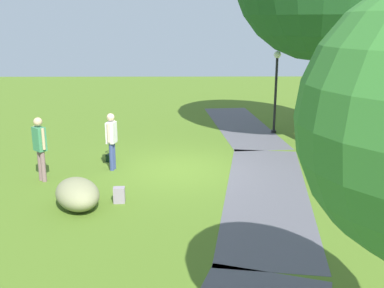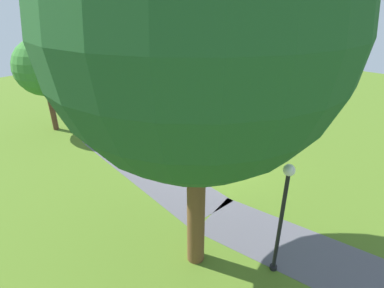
{
  "view_description": "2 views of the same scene",
  "coord_description": "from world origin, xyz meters",
  "px_view_note": "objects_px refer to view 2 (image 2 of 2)",
  "views": [
    {
      "loc": [
        13.08,
        0.17,
        4.34
      ],
      "look_at": [
        0.06,
        0.3,
        0.81
      ],
      "focal_mm": 42.42,
      "sensor_mm": 36.0,
      "label": 1
    },
    {
      "loc": [
        -6.82,
        9.56,
        6.65
      ],
      "look_at": [
        1.02,
        0.33,
        0.71
      ],
      "focal_mm": 28.41,
      "sensor_mm": 36.0,
      "label": 2
    }
  ],
  "objects_px": {
    "young_tree_near_path": "(43,68)",
    "man_near_boulder": "(244,112)",
    "handbag_on_grass": "(258,147)",
    "lamp_post": "(283,209)",
    "backpack_by_boulder": "(192,133)",
    "woman_with_handbag": "(241,127)",
    "frisbee_on_grass": "(205,108)",
    "lawn_boulder": "(199,123)",
    "large_shade_tree": "(197,30)"
  },
  "relations": [
    {
      "from": "woman_with_handbag",
      "to": "young_tree_near_path",
      "type": "bearing_deg",
      "value": 28.1
    },
    {
      "from": "lamp_post",
      "to": "woman_with_handbag",
      "type": "bearing_deg",
      "value": -50.87
    },
    {
      "from": "handbag_on_grass",
      "to": "man_near_boulder",
      "type": "bearing_deg",
      "value": -40.41
    },
    {
      "from": "large_shade_tree",
      "to": "man_near_boulder",
      "type": "bearing_deg",
      "value": -66.11
    },
    {
      "from": "lamp_post",
      "to": "backpack_by_boulder",
      "type": "relative_size",
      "value": 8.11
    },
    {
      "from": "handbag_on_grass",
      "to": "lamp_post",
      "type": "bearing_deg",
      "value": 122.49
    },
    {
      "from": "lawn_boulder",
      "to": "woman_with_handbag",
      "type": "height_order",
      "value": "woman_with_handbag"
    },
    {
      "from": "lamp_post",
      "to": "lawn_boulder",
      "type": "relative_size",
      "value": 1.79
    },
    {
      "from": "handbag_on_grass",
      "to": "backpack_by_boulder",
      "type": "relative_size",
      "value": 0.9
    },
    {
      "from": "young_tree_near_path",
      "to": "man_near_boulder",
      "type": "relative_size",
      "value": 2.66
    },
    {
      "from": "young_tree_near_path",
      "to": "lamp_post",
      "type": "height_order",
      "value": "young_tree_near_path"
    },
    {
      "from": "lawn_boulder",
      "to": "frisbee_on_grass",
      "type": "bearing_deg",
      "value": -57.29
    },
    {
      "from": "lamp_post",
      "to": "lawn_boulder",
      "type": "bearing_deg",
      "value": -38.86
    },
    {
      "from": "woman_with_handbag",
      "to": "handbag_on_grass",
      "type": "bearing_deg",
      "value": -164.93
    },
    {
      "from": "backpack_by_boulder",
      "to": "young_tree_near_path",
      "type": "bearing_deg",
      "value": 33.54
    },
    {
      "from": "young_tree_near_path",
      "to": "woman_with_handbag",
      "type": "xyz_separation_m",
      "value": [
        -8.9,
        -4.75,
        -2.38
      ]
    },
    {
      "from": "man_near_boulder",
      "to": "backpack_by_boulder",
      "type": "xyz_separation_m",
      "value": [
        1.61,
        2.39,
        -0.87
      ]
    },
    {
      "from": "large_shade_tree",
      "to": "frisbee_on_grass",
      "type": "height_order",
      "value": "large_shade_tree"
    },
    {
      "from": "lawn_boulder",
      "to": "frisbee_on_grass",
      "type": "distance_m",
      "value": 3.56
    },
    {
      "from": "woman_with_handbag",
      "to": "lamp_post",
      "type": "bearing_deg",
      "value": 129.13
    },
    {
      "from": "lawn_boulder",
      "to": "large_shade_tree",
      "type": "bearing_deg",
      "value": 128.68
    },
    {
      "from": "lawn_boulder",
      "to": "woman_with_handbag",
      "type": "bearing_deg",
      "value": 172.72
    },
    {
      "from": "young_tree_near_path",
      "to": "handbag_on_grass",
      "type": "height_order",
      "value": "young_tree_near_path"
    },
    {
      "from": "young_tree_near_path",
      "to": "man_near_boulder",
      "type": "bearing_deg",
      "value": -140.32
    },
    {
      "from": "large_shade_tree",
      "to": "backpack_by_boulder",
      "type": "xyz_separation_m",
      "value": [
        5.43,
        -6.24,
        -5.86
      ]
    },
    {
      "from": "large_shade_tree",
      "to": "handbag_on_grass",
      "type": "xyz_separation_m",
      "value": [
        1.97,
        -7.04,
        -5.91
      ]
    },
    {
      "from": "large_shade_tree",
      "to": "lamp_post",
      "type": "distance_m",
      "value": 4.56
    },
    {
      "from": "lamp_post",
      "to": "handbag_on_grass",
      "type": "bearing_deg",
      "value": -57.51
    },
    {
      "from": "large_shade_tree",
      "to": "lamp_post",
      "type": "relative_size",
      "value": 2.81
    },
    {
      "from": "lamp_post",
      "to": "woman_with_handbag",
      "type": "xyz_separation_m",
      "value": [
        4.68,
        -5.75,
        -1.01
      ]
    },
    {
      "from": "lamp_post",
      "to": "large_shade_tree",
      "type": "bearing_deg",
      "value": 30.02
    },
    {
      "from": "large_shade_tree",
      "to": "backpack_by_boulder",
      "type": "distance_m",
      "value": 10.13
    },
    {
      "from": "man_near_boulder",
      "to": "handbag_on_grass",
      "type": "xyz_separation_m",
      "value": [
        -1.85,
        1.58,
        -0.93
      ]
    },
    {
      "from": "woman_with_handbag",
      "to": "man_near_boulder",
      "type": "distance_m",
      "value": 2.06
    },
    {
      "from": "young_tree_near_path",
      "to": "lamp_post",
      "type": "bearing_deg",
      "value": 175.81
    },
    {
      "from": "young_tree_near_path",
      "to": "woman_with_handbag",
      "type": "bearing_deg",
      "value": -151.9
    },
    {
      "from": "handbag_on_grass",
      "to": "frisbee_on_grass",
      "type": "relative_size",
      "value": 1.56
    },
    {
      "from": "young_tree_near_path",
      "to": "frisbee_on_grass",
      "type": "distance_m",
      "value": 9.68
    },
    {
      "from": "man_near_boulder",
      "to": "frisbee_on_grass",
      "type": "height_order",
      "value": "man_near_boulder"
    },
    {
      "from": "lamp_post",
      "to": "backpack_by_boulder",
      "type": "bearing_deg",
      "value": -35.42
    },
    {
      "from": "lawn_boulder",
      "to": "handbag_on_grass",
      "type": "xyz_separation_m",
      "value": [
        -3.79,
        0.14,
        -0.21
      ]
    },
    {
      "from": "woman_with_handbag",
      "to": "frisbee_on_grass",
      "type": "xyz_separation_m",
      "value": [
        4.83,
        -3.35,
        -1.0
      ]
    },
    {
      "from": "large_shade_tree",
      "to": "backpack_by_boulder",
      "type": "height_order",
      "value": "large_shade_tree"
    },
    {
      "from": "lawn_boulder",
      "to": "backpack_by_boulder",
      "type": "relative_size",
      "value": 4.53
    },
    {
      "from": "lamp_post",
      "to": "woman_with_handbag",
      "type": "relative_size",
      "value": 1.87
    },
    {
      "from": "young_tree_near_path",
      "to": "handbag_on_grass",
      "type": "xyz_separation_m",
      "value": [
        -9.77,
        -4.99,
        -3.24
      ]
    },
    {
      "from": "man_near_boulder",
      "to": "large_shade_tree",
      "type": "bearing_deg",
      "value": 113.89
    },
    {
      "from": "frisbee_on_grass",
      "to": "man_near_boulder",
      "type": "bearing_deg",
      "value": 158.16
    },
    {
      "from": "lamp_post",
      "to": "man_near_boulder",
      "type": "distance_m",
      "value": 9.49
    },
    {
      "from": "lawn_boulder",
      "to": "man_near_boulder",
      "type": "bearing_deg",
      "value": -143.3
    }
  ]
}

